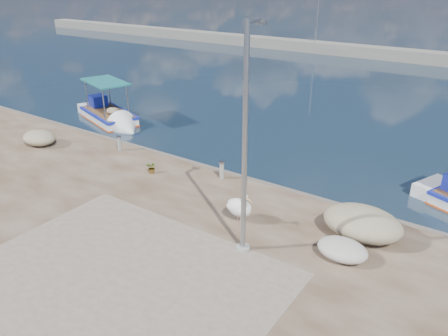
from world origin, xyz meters
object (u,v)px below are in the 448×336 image
Objects in this scene: boat_left at (109,117)px; bollard_near at (222,169)px; pelican at (240,207)px; lamp_post at (245,153)px.

boat_left reaches higher than bollard_near.
lamp_post is (1.01, -1.35, 2.73)m from pelican.
pelican is 1.62× the size of bollard_near.
bollard_near is at bearing 154.52° from pelican.
boat_left is 0.92× the size of lamp_post.
lamp_post reaches higher than boat_left.
bollard_near is (-3.56, 3.90, -2.87)m from lamp_post.
pelican is 3.61m from bollard_near.
pelican reaches higher than bollard_near.
bollard_near is at bearing 132.38° from lamp_post.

